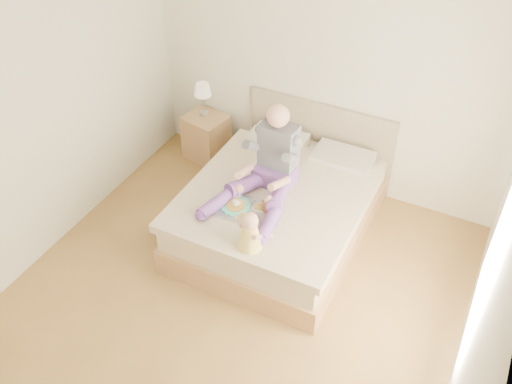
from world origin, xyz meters
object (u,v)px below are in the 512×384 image
at_px(bed, 282,205).
at_px(baby, 251,233).
at_px(nightstand, 206,137).
at_px(adult, 269,168).
at_px(tray, 245,208).

bearing_deg(bed, baby, -83.18).
xyz_separation_m(bed, nightstand, (-1.37, 0.76, -0.03)).
distance_m(adult, baby, 0.81).
bearing_deg(adult, bed, 59.84).
distance_m(nightstand, tray, 1.81).
xyz_separation_m(adult, baby, (0.21, -0.78, -0.11)).
bearing_deg(nightstand, baby, -38.04).
relative_size(nightstand, adult, 0.52).
bearing_deg(nightstand, tray, -36.06).
bearing_deg(baby, tray, 147.94).
xyz_separation_m(bed, adult, (-0.10, -0.14, 0.56)).
xyz_separation_m(bed, tray, (-0.15, -0.53, 0.32)).
bearing_deg(bed, adult, -123.39).
height_order(nightstand, baby, baby).
bearing_deg(bed, tray, -106.03).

